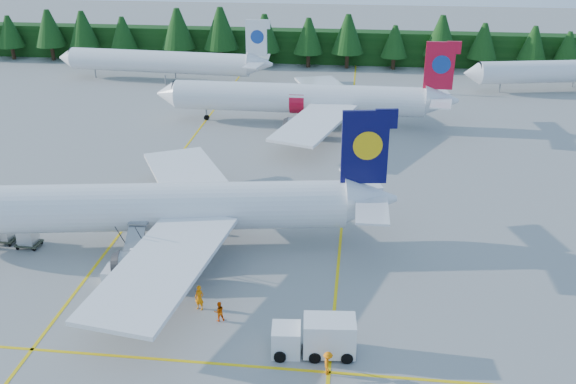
# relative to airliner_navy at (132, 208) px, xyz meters

# --- Properties ---
(ground) EXTENTS (320.00, 320.00, 0.00)m
(ground) POSITION_rel_airliner_navy_xyz_m (11.83, -8.76, -3.64)
(ground) COLOR gray
(ground) RESTS_ON ground
(taxi_stripe_a) EXTENTS (0.25, 120.00, 0.01)m
(taxi_stripe_a) POSITION_rel_airliner_navy_xyz_m (-2.17, 11.24, -3.63)
(taxi_stripe_a) COLOR yellow
(taxi_stripe_a) RESTS_ON ground
(taxi_stripe_b) EXTENTS (0.25, 120.00, 0.01)m
(taxi_stripe_b) POSITION_rel_airliner_navy_xyz_m (17.83, 11.24, -3.63)
(taxi_stripe_b) COLOR yellow
(taxi_stripe_b) RESTS_ON ground
(taxi_stripe_cross) EXTENTS (80.00, 0.25, 0.01)m
(taxi_stripe_cross) POSITION_rel_airliner_navy_xyz_m (11.83, -14.76, -3.63)
(taxi_stripe_cross) COLOR yellow
(taxi_stripe_cross) RESTS_ON ground
(treeline_hedge) EXTENTS (220.00, 4.00, 6.00)m
(treeline_hedge) POSITION_rel_airliner_navy_xyz_m (11.83, 73.24, -0.64)
(treeline_hedge) COLOR black
(treeline_hedge) RESTS_ON ground
(airliner_navy) EXTENTS (41.40, 33.82, 12.09)m
(airliner_navy) POSITION_rel_airliner_navy_xyz_m (0.00, 0.00, 0.00)
(airliner_navy) COLOR white
(airliner_navy) RESTS_ON ground
(airliner_red) EXTENTS (39.66, 32.66, 11.54)m
(airliner_red) POSITION_rel_airliner_navy_xyz_m (9.98, 35.85, -0.17)
(airliner_red) COLOR white
(airliner_red) RESTS_ON ground
(airliner_far_left) EXTENTS (36.65, 5.91, 10.65)m
(airliner_far_left) POSITION_rel_airliner_navy_xyz_m (-15.91, 56.23, -0.30)
(airliner_far_left) COLOR white
(airliner_far_left) RESTS_ON ground
(airliner_far_right) EXTENTS (35.27, 9.81, 10.35)m
(airliner_far_right) POSITION_rel_airliner_navy_xyz_m (51.15, 57.43, -0.39)
(airliner_far_right) COLOR white
(airliner_far_right) RESTS_ON ground
(airstairs) EXTENTS (3.84, 5.21, 3.41)m
(airstairs) POSITION_rel_airliner_navy_xyz_m (1.29, -5.16, -2.89)
(airstairs) COLOR white
(airstairs) RESTS_ON ground
(service_truck) EXTENTS (5.66, 2.46, 2.66)m
(service_truck) POSITION_rel_airliner_navy_xyz_m (16.72, -12.90, -2.32)
(service_truck) COLOR silver
(service_truck) RESTS_ON ground
(uld_pair) EXTENTS (4.57, 2.18, 1.54)m
(uld_pair) POSITION_rel_airliner_navy_xyz_m (-10.39, -1.04, -2.60)
(uld_pair) COLOR #373C2B
(uld_pair) RESTS_ON ground
(crew_a) EXTENTS (0.81, 0.63, 1.96)m
(crew_a) POSITION_rel_airliner_navy_xyz_m (7.95, -8.82, -2.65)
(crew_a) COLOR orange
(crew_a) RESTS_ON ground
(crew_b) EXTENTS (0.92, 0.82, 1.55)m
(crew_b) POSITION_rel_airliner_navy_xyz_m (9.68, -10.05, -2.86)
(crew_b) COLOR #FA5905
(crew_b) RESTS_ON ground
(crew_c) EXTENTS (0.52, 0.72, 1.66)m
(crew_c) POSITION_rel_airliner_navy_xyz_m (17.76, -14.90, -2.80)
(crew_c) COLOR orange
(crew_c) RESTS_ON ground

